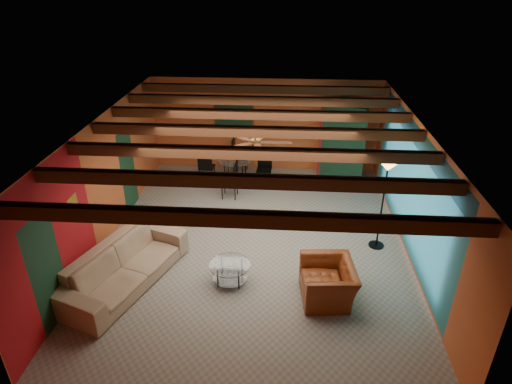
# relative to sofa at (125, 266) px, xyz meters

# --- Properties ---
(room) EXTENTS (6.52, 8.01, 2.71)m
(room) POSITION_rel_sofa_xyz_m (2.37, 1.67, 1.96)
(room) COLOR gray
(room) RESTS_ON ground
(sofa) EXTENTS (1.97, 2.95, 0.80)m
(sofa) POSITION_rel_sofa_xyz_m (0.00, 0.00, 0.00)
(sofa) COLOR #9E8166
(sofa) RESTS_ON ground
(armchair) EXTENTS (1.03, 1.15, 0.70)m
(armchair) POSITION_rel_sofa_xyz_m (3.82, -0.14, -0.05)
(armchair) COLOR maroon
(armchair) RESTS_ON ground
(coffee_table) EXTENTS (0.83, 0.83, 0.41)m
(coffee_table) POSITION_rel_sofa_xyz_m (1.98, 0.18, -0.20)
(coffee_table) COLOR white
(coffee_table) RESTS_ON ground
(dining_table) EXTENTS (2.15, 2.15, 1.05)m
(dining_table) POSITION_rel_sofa_xyz_m (1.61, 4.45, 0.12)
(dining_table) COLOR white
(dining_table) RESTS_ON ground
(armoire) EXTENTS (1.31, 0.98, 2.07)m
(armoire) POSITION_rel_sofa_xyz_m (4.57, 5.26, 0.63)
(armoire) COLOR maroon
(armoire) RESTS_ON ground
(floor_lamp) EXTENTS (0.55, 0.55, 2.03)m
(floor_lamp) POSITION_rel_sofa_xyz_m (5.02, 1.60, 0.62)
(floor_lamp) COLOR black
(floor_lamp) RESTS_ON ground
(ceiling_fan) EXTENTS (1.50, 1.50, 0.44)m
(ceiling_fan) POSITION_rel_sofa_xyz_m (2.37, 1.56, 1.96)
(ceiling_fan) COLOR #472614
(ceiling_fan) RESTS_ON ceiling
(painting) EXTENTS (1.05, 0.03, 0.65)m
(painting) POSITION_rel_sofa_xyz_m (1.47, 5.52, 1.25)
(painting) COLOR black
(painting) RESTS_ON wall_back
(potted_plant) EXTENTS (0.56, 0.52, 0.51)m
(potted_plant) POSITION_rel_sofa_xyz_m (4.57, 5.26, 1.92)
(potted_plant) COLOR #26661E
(potted_plant) RESTS_ON armoire
(vase) EXTENTS (0.20, 0.20, 0.17)m
(vase) POSITION_rel_sofa_xyz_m (1.61, 4.45, 0.73)
(vase) COLOR orange
(vase) RESTS_ON dining_table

